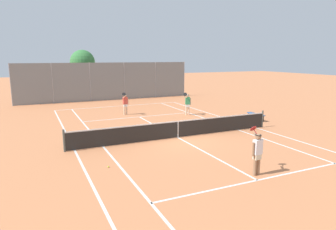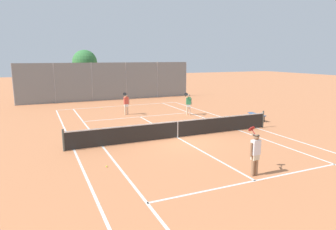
# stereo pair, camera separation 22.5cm
# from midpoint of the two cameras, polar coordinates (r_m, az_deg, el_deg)

# --- Properties ---
(ground_plane) EXTENTS (120.00, 120.00, 0.00)m
(ground_plane) POSITION_cam_midpoint_polar(r_m,az_deg,el_deg) (16.55, 1.51, -4.33)
(ground_plane) COLOR #CC7A4C
(court_line_markings) EXTENTS (11.10, 23.90, 0.01)m
(court_line_markings) POSITION_cam_midpoint_polar(r_m,az_deg,el_deg) (16.55, 1.51, -4.32)
(court_line_markings) COLOR silver
(court_line_markings) RESTS_ON ground
(tennis_net) EXTENTS (12.00, 0.10, 1.07)m
(tennis_net) POSITION_cam_midpoint_polar(r_m,az_deg,el_deg) (16.42, 1.52, -2.62)
(tennis_net) COLOR #474C47
(tennis_net) RESTS_ON ground
(player_near_side) EXTENTS (0.62, 0.76, 1.77)m
(player_near_side) POSITION_cam_midpoint_polar(r_m,az_deg,el_deg) (11.65, 16.09, -6.66)
(player_near_side) COLOR #936B4C
(player_near_side) RESTS_ON ground
(player_far_left) EXTENTS (0.64, 0.75, 1.77)m
(player_far_left) POSITION_cam_midpoint_polar(r_m,az_deg,el_deg) (23.13, -8.42, 2.31)
(player_far_left) COLOR beige
(player_far_left) RESTS_ON ground
(player_far_right) EXTENTS (0.83, 0.69, 1.77)m
(player_far_right) POSITION_cam_midpoint_polar(r_m,az_deg,el_deg) (22.81, 3.46, 2.29)
(player_far_right) COLOR beige
(player_far_right) RESTS_ON ground
(loose_tennis_ball_0) EXTENTS (0.07, 0.07, 0.07)m
(loose_tennis_ball_0) POSITION_cam_midpoint_polar(r_m,az_deg,el_deg) (26.27, -13.01, 1.21)
(loose_tennis_ball_0) COLOR #D1DB33
(loose_tennis_ball_0) RESTS_ON ground
(loose_tennis_ball_1) EXTENTS (0.07, 0.07, 0.07)m
(loose_tennis_ball_1) POSITION_cam_midpoint_polar(r_m,az_deg,el_deg) (12.47, -11.80, -9.61)
(loose_tennis_ball_1) COLOR #D1DB33
(loose_tennis_ball_1) RESTS_ON ground
(courtside_bench) EXTENTS (0.36, 1.50, 0.47)m
(courtside_bench) POSITION_cam_midpoint_polar(r_m,az_deg,el_deg) (21.80, 16.11, 0.08)
(courtside_bench) COLOR #33598C
(courtside_bench) RESTS_ON ground
(back_fence) EXTENTS (17.60, 0.08, 3.84)m
(back_fence) POSITION_cam_midpoint_polar(r_m,az_deg,el_deg) (31.17, -11.63, 6.26)
(back_fence) COLOR gray
(back_fence) RESTS_ON ground
(tree_behind_left) EXTENTS (2.68, 2.68, 5.15)m
(tree_behind_left) POSITION_cam_midpoint_polar(r_m,az_deg,el_deg) (34.61, -16.17, 9.53)
(tree_behind_left) COLOR brown
(tree_behind_left) RESTS_ON ground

